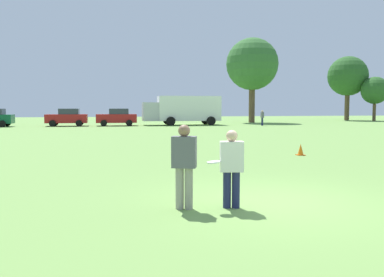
{
  "coord_description": "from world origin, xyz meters",
  "views": [
    {
      "loc": [
        -3.36,
        -7.98,
        2.01
      ],
      "look_at": [
        -1.49,
        1.11,
        1.29
      ],
      "focal_mm": 38.08,
      "sensor_mm": 36.0,
      "label": 1
    }
  ],
  "objects_px": {
    "traffic_cone": "(301,150)",
    "bystander_sideline_watcher": "(262,117)",
    "player_thrower": "(184,162)",
    "player_defender": "(232,165)",
    "frisbee": "(214,162)",
    "parked_car_near_right": "(117,117)",
    "parked_car_mid_right": "(67,117)",
    "box_truck": "(183,109)"
  },
  "relations": [
    {
      "from": "traffic_cone",
      "to": "bystander_sideline_watcher",
      "type": "xyz_separation_m",
      "value": [
        8.29,
        25.45,
        0.7
      ]
    },
    {
      "from": "player_thrower",
      "to": "player_defender",
      "type": "bearing_deg",
      "value": -6.05
    },
    {
      "from": "player_defender",
      "to": "bystander_sideline_watcher",
      "type": "distance_m",
      "value": 36.04
    },
    {
      "from": "frisbee",
      "to": "bystander_sideline_watcher",
      "type": "distance_m",
      "value": 36.21
    },
    {
      "from": "traffic_cone",
      "to": "parked_car_near_right",
      "type": "height_order",
      "value": "parked_car_near_right"
    },
    {
      "from": "player_thrower",
      "to": "traffic_cone",
      "type": "bearing_deg",
      "value": 50.71
    },
    {
      "from": "player_thrower",
      "to": "parked_car_mid_right",
      "type": "height_order",
      "value": "parked_car_mid_right"
    },
    {
      "from": "player_thrower",
      "to": "frisbee",
      "type": "bearing_deg",
      "value": -12.65
    },
    {
      "from": "frisbee",
      "to": "parked_car_mid_right",
      "type": "height_order",
      "value": "parked_car_mid_right"
    },
    {
      "from": "player_thrower",
      "to": "box_truck",
      "type": "relative_size",
      "value": 0.2
    },
    {
      "from": "traffic_cone",
      "to": "parked_car_mid_right",
      "type": "xyz_separation_m",
      "value": [
        -12.0,
        28.61,
        0.69
      ]
    },
    {
      "from": "frisbee",
      "to": "parked_car_near_right",
      "type": "xyz_separation_m",
      "value": [
        -1.11,
        36.19,
        -0.01
      ]
    },
    {
      "from": "frisbee",
      "to": "box_truck",
      "type": "distance_m",
      "value": 37.13
    },
    {
      "from": "parked_car_mid_right",
      "to": "bystander_sideline_watcher",
      "type": "xyz_separation_m",
      "value": [
        20.29,
        -3.16,
        0.01
      ]
    },
    {
      "from": "frisbee",
      "to": "parked_car_mid_right",
      "type": "bearing_deg",
      "value": 99.63
    },
    {
      "from": "box_truck",
      "to": "traffic_cone",
      "type": "bearing_deg",
      "value": -90.61
    },
    {
      "from": "box_truck",
      "to": "player_defender",
      "type": "bearing_deg",
      "value": -98.91
    },
    {
      "from": "box_truck",
      "to": "bystander_sideline_watcher",
      "type": "xyz_separation_m",
      "value": [
        7.98,
        -3.26,
        -0.82
      ]
    },
    {
      "from": "parked_car_mid_right",
      "to": "box_truck",
      "type": "bearing_deg",
      "value": 0.46
    },
    {
      "from": "traffic_cone",
      "to": "bystander_sideline_watcher",
      "type": "relative_size",
      "value": 0.29
    },
    {
      "from": "player_thrower",
      "to": "parked_car_near_right",
      "type": "xyz_separation_m",
      "value": [
        -0.55,
        36.07,
        -0.01
      ]
    },
    {
      "from": "player_thrower",
      "to": "traffic_cone",
      "type": "xyz_separation_m",
      "value": [
        6.37,
        7.78,
        -0.71
      ]
    },
    {
      "from": "frisbee",
      "to": "bystander_sideline_watcher",
      "type": "xyz_separation_m",
      "value": [
        14.09,
        33.36,
        -0.0
      ]
    },
    {
      "from": "player_thrower",
      "to": "traffic_cone",
      "type": "distance_m",
      "value": 10.08
    },
    {
      "from": "frisbee",
      "to": "parked_car_mid_right",
      "type": "relative_size",
      "value": 0.06
    },
    {
      "from": "frisbee",
      "to": "bystander_sideline_watcher",
      "type": "relative_size",
      "value": 0.16
    },
    {
      "from": "parked_car_near_right",
      "to": "traffic_cone",
      "type": "bearing_deg",
      "value": -76.26
    },
    {
      "from": "player_thrower",
      "to": "traffic_cone",
      "type": "relative_size",
      "value": 3.47
    },
    {
      "from": "frisbee",
      "to": "parked_car_mid_right",
      "type": "xyz_separation_m",
      "value": [
        -6.2,
        36.52,
        -0.01
      ]
    },
    {
      "from": "traffic_cone",
      "to": "parked_car_mid_right",
      "type": "bearing_deg",
      "value": 112.76
    },
    {
      "from": "frisbee",
      "to": "parked_car_near_right",
      "type": "distance_m",
      "value": 36.21
    },
    {
      "from": "player_defender",
      "to": "frisbee",
      "type": "xyz_separation_m",
      "value": [
        -0.37,
        -0.03,
        0.06
      ]
    },
    {
      "from": "player_defender",
      "to": "frisbee",
      "type": "height_order",
      "value": "player_defender"
    },
    {
      "from": "frisbee",
      "to": "parked_car_near_right",
      "type": "bearing_deg",
      "value": 91.76
    },
    {
      "from": "player_thrower",
      "to": "parked_car_mid_right",
      "type": "distance_m",
      "value": 36.82
    },
    {
      "from": "frisbee",
      "to": "parked_car_near_right",
      "type": "height_order",
      "value": "parked_car_near_right"
    },
    {
      "from": "parked_car_mid_right",
      "to": "parked_car_near_right",
      "type": "xyz_separation_m",
      "value": [
        5.09,
        -0.32,
        0.0
      ]
    },
    {
      "from": "parked_car_mid_right",
      "to": "box_truck",
      "type": "xyz_separation_m",
      "value": [
        12.31,
        0.1,
        0.83
      ]
    },
    {
      "from": "player_defender",
      "to": "parked_car_near_right",
      "type": "height_order",
      "value": "parked_car_near_right"
    },
    {
      "from": "parked_car_mid_right",
      "to": "parked_car_near_right",
      "type": "distance_m",
      "value": 5.1
    },
    {
      "from": "player_defender",
      "to": "traffic_cone",
      "type": "relative_size",
      "value": 3.24
    },
    {
      "from": "player_thrower",
      "to": "box_truck",
      "type": "xyz_separation_m",
      "value": [
        6.67,
        36.49,
        0.81
      ]
    }
  ]
}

